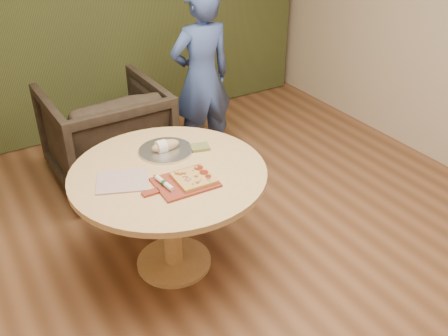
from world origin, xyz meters
TOP-DOWN VIEW (x-y plane):
  - room_shell at (0.00, 0.00)m, footprint 5.04×6.04m
  - pedestal_table at (-0.22, 0.61)m, footprint 1.22×1.22m
  - pizza_paddle at (-0.21, 0.42)m, footprint 0.45×0.29m
  - flatbread_pizza at (-0.15, 0.42)m, footprint 0.23×0.23m
  - cutlery_roll at (-0.32, 0.45)m, footprint 0.05×0.20m
  - newspaper at (-0.51, 0.63)m, footprint 0.37×0.34m
  - serving_tray at (-0.13, 0.84)m, footprint 0.36×0.36m
  - bread_roll at (-0.14, 0.84)m, footprint 0.19×0.09m
  - green_packet at (0.08, 0.76)m, footprint 0.14×0.13m
  - armchair at (-0.20, 1.90)m, footprint 0.93×0.87m
  - person_standing at (0.67, 1.80)m, footprint 0.58×0.39m

SIDE VIEW (x-z plane):
  - armchair at x=-0.20m, z-range 0.00..0.94m
  - pedestal_table at x=-0.22m, z-range 0.23..0.98m
  - newspaper at x=-0.51m, z-range 0.75..0.76m
  - serving_tray at x=-0.13m, z-range 0.75..0.77m
  - pizza_paddle at x=-0.21m, z-range 0.75..0.77m
  - green_packet at x=0.08m, z-range 0.75..0.77m
  - flatbread_pizza at x=-0.15m, z-range 0.76..0.79m
  - cutlery_roll at x=-0.32m, z-range 0.76..0.80m
  - person_standing at x=0.67m, z-range 0.00..1.57m
  - bread_roll at x=-0.14m, z-range 0.75..0.84m
  - room_shell at x=0.00m, z-range -0.02..2.82m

